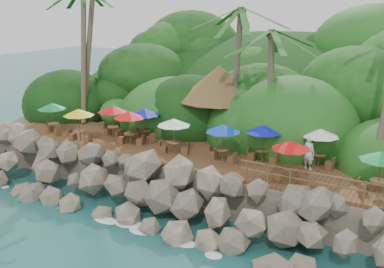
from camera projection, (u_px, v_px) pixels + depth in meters
The scene contains 11 objects.
ground at pixel (130, 231), 22.35m from camera, with size 140.00×140.00×0.00m, color #19514F.
land_base at pixel (257, 132), 35.38m from camera, with size 32.00×25.20×2.10m, color gray.
jungle_hill at pixel (288, 124), 41.91m from camera, with size 44.80×28.00×15.40m, color #143811.
seawall at pixel (153, 195), 23.69m from camera, with size 29.00×4.00×2.30m, color gray, non-canonical shape.
terrace at pixel (192, 154), 26.73m from camera, with size 26.00×5.00×0.20m, color brown.
jungle_foliage at pixel (251, 149), 34.83m from camera, with size 44.00×16.00×12.00m, color #143811, non-canonical shape.
foam_line at pixel (134, 228), 22.59m from camera, with size 25.20×0.80×0.06m.
palapa at pixel (219, 83), 28.99m from camera, with size 5.34×5.34×4.60m.
dining_clusters at pixel (203, 127), 25.56m from camera, with size 23.54×4.75×2.07m.
railing at pixel (314, 181), 20.87m from camera, with size 7.20×0.10×1.00m.
waiter at pixel (309, 153), 23.80m from camera, with size 0.66×0.43×1.80m, color silver.
Camera 1 is at (12.67, -15.98, 10.71)m, focal length 43.19 mm.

